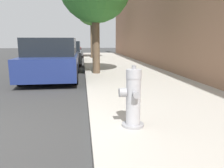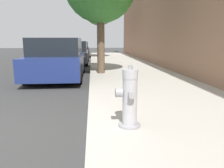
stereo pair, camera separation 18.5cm
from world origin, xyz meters
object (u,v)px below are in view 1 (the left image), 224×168
object	(u,v)px
street_tree_far	(92,9)
parked_car_near	(53,59)
parked_car_far	(71,49)
parked_car_mid	(67,53)
fire_hydrant	(133,99)

from	to	relation	value
street_tree_far	parked_car_near	bearing A→B (deg)	-102.90
parked_car_far	street_tree_far	distance (m)	4.93
parked_car_mid	parked_car_far	size ratio (longest dim) A/B	0.97
parked_car_mid	parked_car_far	bearing A→B (deg)	90.42
fire_hydrant	parked_car_near	size ratio (longest dim) A/B	0.21
parked_car_far	fire_hydrant	bearing A→B (deg)	-84.37
parked_car_far	street_tree_far	bearing A→B (deg)	-64.81
parked_car_near	parked_car_mid	xyz separation A→B (m)	(0.18, 5.25, -0.05)
parked_car_near	parked_car_far	distance (m)	11.55
fire_hydrant	parked_car_mid	xyz separation A→B (m)	(-1.61, 10.52, 0.09)
fire_hydrant	street_tree_far	xyz separation A→B (m)	(0.03, 13.22, 2.99)
street_tree_far	parked_car_far	bearing A→B (deg)	115.19
street_tree_far	fire_hydrant	bearing A→B (deg)	-90.14
parked_car_mid	parked_car_far	xyz separation A→B (m)	(-0.05, 6.30, -0.02)
parked_car_mid	fire_hydrant	bearing A→B (deg)	-81.28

